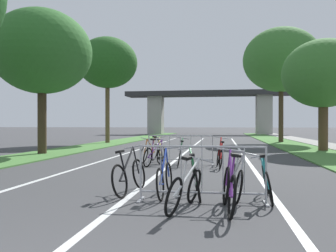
% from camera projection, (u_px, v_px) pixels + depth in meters
% --- Properties ---
extents(grass_verge_left, '(2.64, 56.49, 0.05)m').
position_uv_depth(grass_verge_left, '(112.00, 143.00, 25.65)').
color(grass_verge_left, '#477A38').
rests_on(grass_verge_left, ground).
extents(grass_verge_right, '(2.64, 56.49, 0.05)m').
position_uv_depth(grass_verge_right, '(288.00, 144.00, 23.62)').
color(grass_verge_right, '#477A38').
rests_on(grass_verge_right, ground).
extents(sidewalk_path_right, '(1.98, 56.49, 0.08)m').
position_uv_depth(sidewalk_path_right, '(323.00, 144.00, 23.26)').
color(sidewalk_path_right, gray).
rests_on(sidewalk_path_right, ground).
extents(lane_stripe_center, '(0.14, 32.68, 0.01)m').
position_uv_depth(lane_stripe_center, '(187.00, 151.00, 17.95)').
color(lane_stripe_center, silver).
rests_on(lane_stripe_center, ground).
extents(lane_stripe_right_lane, '(0.14, 32.68, 0.01)m').
position_uv_depth(lane_stripe_right_lane, '(241.00, 152.00, 17.51)').
color(lane_stripe_right_lane, silver).
rests_on(lane_stripe_right_lane, ground).
extents(lane_stripe_left_lane, '(0.14, 32.68, 0.01)m').
position_uv_depth(lane_stripe_left_lane, '(136.00, 150.00, 18.40)').
color(lane_stripe_left_lane, silver).
rests_on(lane_stripe_left_lane, ground).
extents(overpass_bridge, '(23.69, 3.65, 6.15)m').
position_uv_depth(overpass_bridge, '(208.00, 104.00, 47.90)').
color(overpass_bridge, '#2D2D30').
rests_on(overpass_bridge, ground).
extents(tree_left_maple_mid, '(4.70, 4.70, 6.89)m').
position_uv_depth(tree_left_maple_mid, '(42.00, 52.00, 15.97)').
color(tree_left_maple_mid, '#3D2D1E').
rests_on(tree_left_maple_mid, ground).
extents(tree_left_cypress_far, '(4.51, 4.51, 8.01)m').
position_uv_depth(tree_left_cypress_far, '(107.00, 63.00, 25.36)').
color(tree_left_cypress_far, brown).
rests_on(tree_left_cypress_far, ground).
extents(tree_right_pine_far, '(4.27, 4.27, 5.95)m').
position_uv_depth(tree_right_pine_far, '(323.00, 74.00, 17.82)').
color(tree_right_pine_far, '#4C3823').
rests_on(tree_right_pine_far, ground).
extents(tree_right_oak_mid, '(5.93, 5.93, 9.04)m').
position_uv_depth(tree_right_oak_mid, '(281.00, 60.00, 26.45)').
color(tree_right_oak_mid, '#3D2D1E').
rests_on(tree_right_oak_mid, ground).
extents(crowd_barrier_nearest, '(2.38, 0.51, 1.05)m').
position_uv_depth(crowd_barrier_nearest, '(202.00, 174.00, 6.19)').
color(crowd_barrier_nearest, '#ADADB2').
rests_on(crowd_barrier_nearest, ground).
extents(crowd_barrier_second, '(2.36, 0.44, 1.05)m').
position_uv_depth(crowd_barrier_second, '(180.00, 150.00, 12.07)').
color(crowd_barrier_second, '#ADADB2').
rests_on(crowd_barrier_second, ground).
extents(bicycle_purple_0, '(0.73, 1.70, 0.96)m').
position_uv_depth(bicycle_purple_0, '(155.00, 155.00, 11.69)').
color(bicycle_purple_0, black).
rests_on(bicycle_purple_0, ground).
extents(bicycle_green_1, '(0.47, 1.66, 0.99)m').
position_uv_depth(bicycle_green_1, '(180.00, 155.00, 11.65)').
color(bicycle_green_1, black).
rests_on(bicycle_green_1, ground).
extents(bicycle_teal_2, '(0.42, 1.61, 0.90)m').
position_uv_depth(bicycle_teal_2, '(267.00, 181.00, 6.38)').
color(bicycle_teal_2, black).
rests_on(bicycle_teal_2, ground).
extents(bicycle_red_3, '(0.47, 1.68, 1.02)m').
position_uv_depth(bicycle_red_3, '(220.00, 156.00, 11.26)').
color(bicycle_red_3, black).
rests_on(bicycle_red_3, ground).
extents(bicycle_orange_4, '(0.50, 1.75, 0.99)m').
position_uv_depth(bicycle_orange_4, '(150.00, 152.00, 12.80)').
color(bicycle_orange_4, black).
rests_on(bicycle_orange_4, ground).
extents(bicycle_black_5, '(0.46, 1.73, 0.99)m').
position_uv_depth(bicycle_black_5, '(130.00, 175.00, 7.00)').
color(bicycle_black_5, black).
rests_on(bicycle_black_5, ground).
extents(bicycle_white_6, '(0.76, 1.64, 0.94)m').
position_uv_depth(bicycle_white_6, '(185.00, 189.00, 5.64)').
color(bicycle_white_6, black).
rests_on(bicycle_white_6, ground).
extents(bicycle_yellow_7, '(0.53, 1.70, 0.97)m').
position_uv_depth(bicycle_yellow_7, '(161.00, 153.00, 12.62)').
color(bicycle_yellow_7, black).
rests_on(bicycle_yellow_7, ground).
extents(bicycle_silver_8, '(0.51, 1.63, 0.97)m').
position_uv_depth(bicycle_silver_8, '(236.00, 180.00, 6.48)').
color(bicycle_silver_8, black).
rests_on(bicycle_silver_8, ground).
extents(bicycle_blue_9, '(0.54, 1.58, 0.96)m').
position_uv_depth(bicycle_blue_9, '(165.00, 178.00, 6.76)').
color(bicycle_blue_9, black).
rests_on(bicycle_blue_9, ground).
extents(bicycle_purple_10, '(0.48, 1.67, 1.02)m').
position_uv_depth(bicycle_purple_10, '(229.00, 188.00, 5.53)').
color(bicycle_purple_10, black).
rests_on(bicycle_purple_10, ground).
extents(bicycle_green_11, '(0.61, 1.75, 1.00)m').
position_uv_depth(bicycle_green_11, '(195.00, 178.00, 6.66)').
color(bicycle_green_11, black).
rests_on(bicycle_green_11, ground).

